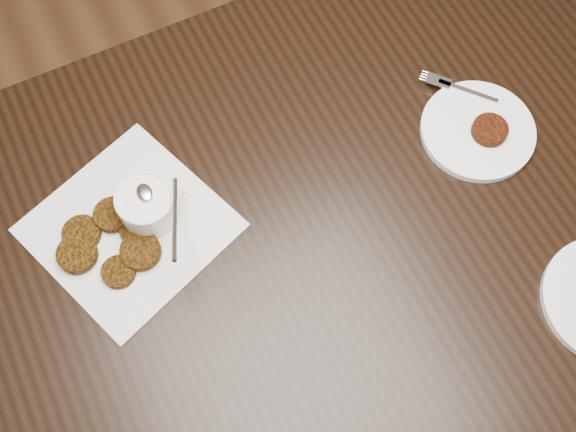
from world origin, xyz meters
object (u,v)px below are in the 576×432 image
at_px(sauce_ramekin, 143,197).
at_px(plate_with_patty, 479,128).
at_px(table, 273,308).
at_px(napkin, 130,227).

distance_m(sauce_ramekin, plate_with_patty, 0.57).
distance_m(table, plate_with_patty, 0.56).
xyz_separation_m(napkin, sauce_ramekin, (0.04, 0.01, 0.07)).
bearing_deg(table, napkin, 147.56).
height_order(table, sauce_ramekin, sauce_ramekin).
height_order(napkin, plate_with_patty, plate_with_patty).
bearing_deg(table, plate_with_patty, 3.42).
distance_m(table, sauce_ramekin, 0.48).
relative_size(table, napkin, 5.34).
relative_size(napkin, plate_with_patty, 1.41).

